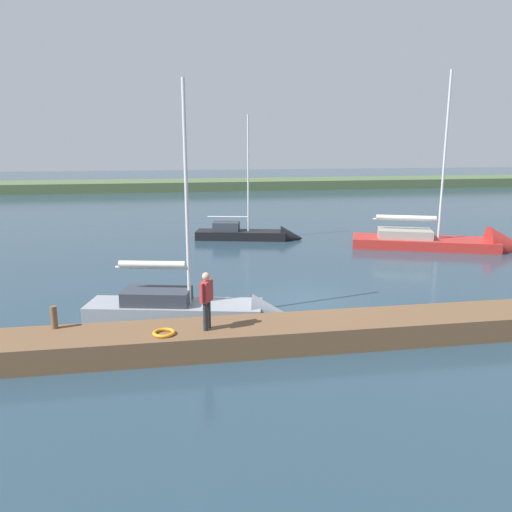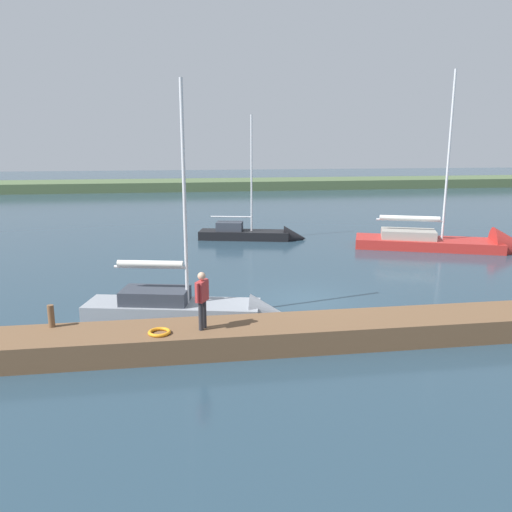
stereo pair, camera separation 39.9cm
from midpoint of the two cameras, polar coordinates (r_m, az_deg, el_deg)
ground_plane at (r=20.42m, az=6.09°, el=-5.01°), size 200.00×200.00×0.00m
far_shoreline at (r=69.68m, az=-4.56°, el=7.52°), size 180.00×8.00×2.40m
dock_pier at (r=16.39m, az=9.99°, el=-8.27°), size 23.05×1.95×0.75m
mooring_post_near at (r=16.40m, az=-21.40°, el=-6.31°), size 0.19×0.19×0.68m
life_ring_buoy at (r=15.07m, az=-10.06°, el=-8.44°), size 0.66×0.66×0.10m
sailboat_near_dock at (r=32.24m, az=22.19°, el=1.07°), size 10.31×5.95×11.27m
sailboat_behind_pier at (r=18.29m, az=-6.14°, el=-6.28°), size 7.50×3.19×8.90m
sailboat_mid_channel at (r=33.03m, az=0.45°, el=2.24°), size 7.09×3.16×8.54m
person_on_dock at (r=14.97m, az=-5.33°, el=-4.53°), size 0.42×0.58×1.74m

